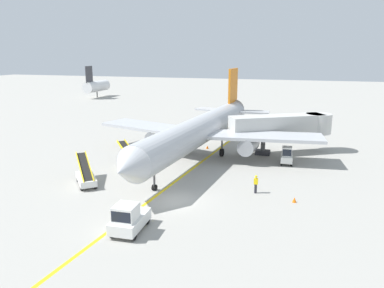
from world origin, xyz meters
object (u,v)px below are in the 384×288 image
at_px(baggage_tug_near_wing, 287,156).
at_px(safety_cone_nose_left, 207,147).
at_px(belt_loader_aft_hold, 86,177).
at_px(ground_crew_marshaller, 256,183).
at_px(pushback_tug, 129,219).
at_px(belt_loader_forward_hold, 131,161).
at_px(jet_bridge, 287,125).
at_px(safety_cone_nose_right, 294,200).
at_px(airliner, 201,130).

height_order(baggage_tug_near_wing, safety_cone_nose_left, baggage_tug_near_wing).
relative_size(belt_loader_aft_hold, ground_crew_marshaller, 2.72).
xyz_separation_m(pushback_tug, belt_loader_forward_hold, (-6.53, 13.92, -0.22)).
relative_size(jet_bridge, safety_cone_nose_right, 28.13).
distance_m(belt_loader_forward_hold, belt_loader_aft_hold, 6.44).
bearing_deg(airliner, safety_cone_nose_left, 93.88).
bearing_deg(safety_cone_nose_left, belt_loader_aft_hold, -114.98).
relative_size(ground_crew_marshaller, safety_cone_nose_left, 3.86).
bearing_deg(safety_cone_nose_right, airliner, 135.34).
height_order(airliner, belt_loader_forward_hold, airliner).
xyz_separation_m(jet_bridge, belt_loader_forward_hold, (-16.06, -11.34, -2.77)).
bearing_deg(jet_bridge, safety_cone_nose_right, -84.50).
bearing_deg(safety_cone_nose_left, belt_loader_forward_hold, -119.73).
height_order(ground_crew_marshaller, safety_cone_nose_left, ground_crew_marshaller).
bearing_deg(ground_crew_marshaller, belt_loader_forward_hold, 165.02).
bearing_deg(safety_cone_nose_right, ground_crew_marshaller, 160.58).
xyz_separation_m(baggage_tug_near_wing, safety_cone_nose_left, (-10.39, 4.24, -0.71)).
xyz_separation_m(safety_cone_nose_left, safety_cone_nose_right, (11.63, -15.52, 0.00)).
height_order(pushback_tug, belt_loader_forward_hold, belt_loader_forward_hold).
relative_size(baggage_tug_near_wing, safety_cone_nose_right, 5.60).
relative_size(baggage_tug_near_wing, ground_crew_marshaller, 1.45).
bearing_deg(belt_loader_aft_hold, airliner, 56.91).
bearing_deg(safety_cone_nose_left, jet_bridge, 4.74).
bearing_deg(safety_cone_nose_right, safety_cone_nose_left, 126.86).
height_order(pushback_tug, belt_loader_aft_hold, belt_loader_aft_hold).
distance_m(airliner, safety_cone_nose_right, 16.26).
distance_m(baggage_tug_near_wing, belt_loader_forward_hold, 17.55).
bearing_deg(jet_bridge, ground_crew_marshaller, -97.05).
bearing_deg(ground_crew_marshaller, safety_cone_nose_left, 119.78).
bearing_deg(safety_cone_nose_left, safety_cone_nose_right, -53.14).
xyz_separation_m(baggage_tug_near_wing, belt_loader_aft_hold, (-18.17, -12.46, -0.15)).
bearing_deg(safety_cone_nose_left, pushback_tug, -88.75).
distance_m(ground_crew_marshaller, safety_cone_nose_right, 3.72).
relative_size(belt_loader_forward_hold, ground_crew_marshaller, 2.67).
bearing_deg(jet_bridge, pushback_tug, -110.66).
bearing_deg(safety_cone_nose_right, pushback_tug, -141.24).
height_order(airliner, belt_loader_aft_hold, airliner).
bearing_deg(baggage_tug_near_wing, safety_cone_nose_left, 157.82).
distance_m(airliner, belt_loader_aft_hold, 15.01).
height_order(jet_bridge, safety_cone_nose_left, jet_bridge).
bearing_deg(belt_loader_aft_hold, safety_cone_nose_right, 3.47).
bearing_deg(baggage_tug_near_wing, ground_crew_marshaller, -102.35).
height_order(baggage_tug_near_wing, ground_crew_marshaller, baggage_tug_near_wing).
bearing_deg(baggage_tug_near_wing, pushback_tug, -116.02).
bearing_deg(belt_loader_forward_hold, safety_cone_nose_right, -15.87).
bearing_deg(safety_cone_nose_left, airliner, -86.12).
distance_m(ground_crew_marshaller, safety_cone_nose_left, 16.49).
distance_m(baggage_tug_near_wing, safety_cone_nose_right, 11.37).
distance_m(belt_loader_aft_hold, ground_crew_marshaller, 16.14).
distance_m(airliner, ground_crew_marshaller, 12.98).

